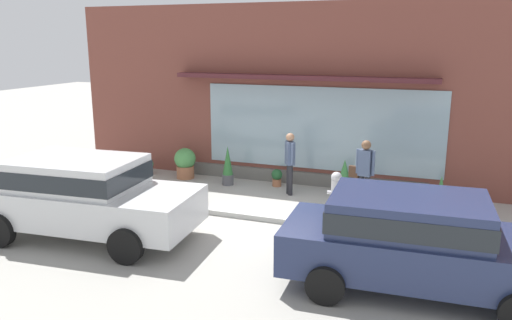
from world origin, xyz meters
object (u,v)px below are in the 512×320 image
(potted_plant_by_entrance, at_px, (185,162))
(potted_plant_window_right, at_px, (344,177))
(pedestrian_with_handbag, at_px, (364,169))
(potted_plant_near_hydrant, at_px, (149,166))
(potted_plant_doorstep, at_px, (228,166))
(fire_hydrant, at_px, (336,192))
(pedestrian_passerby, at_px, (290,159))
(parked_car_silver, at_px, (84,193))
(potted_plant_window_left, at_px, (441,192))
(potted_plant_trailing_edge, at_px, (277,177))
(parked_car_navy, at_px, (415,238))

(potted_plant_by_entrance, height_order, potted_plant_window_right, potted_plant_by_entrance)
(potted_plant_window_right, bearing_deg, pedestrian_with_handbag, -60.55)
(potted_plant_near_hydrant, bearing_deg, potted_plant_doorstep, -5.45)
(fire_hydrant, xyz_separation_m, pedestrian_passerby, (-1.42, 0.89, 0.48))
(parked_car_silver, distance_m, potted_plant_window_left, 8.31)
(pedestrian_with_handbag, xyz_separation_m, potted_plant_near_hydrant, (-6.64, 1.05, -0.75))
(parked_car_silver, distance_m, potted_plant_window_right, 6.68)
(potted_plant_window_right, bearing_deg, potted_plant_doorstep, -172.54)
(potted_plant_trailing_edge, bearing_deg, potted_plant_window_left, -3.33)
(potted_plant_window_right, bearing_deg, pedestrian_passerby, -152.04)
(fire_hydrant, xyz_separation_m, potted_plant_doorstep, (-3.31, 1.16, 0.05))
(pedestrian_passerby, distance_m, potted_plant_trailing_edge, 1.09)
(parked_car_navy, height_order, potted_plant_doorstep, parked_car_navy)
(pedestrian_with_handbag, height_order, potted_plant_by_entrance, pedestrian_with_handbag)
(pedestrian_passerby, distance_m, potted_plant_near_hydrant, 4.73)
(potted_plant_window_left, relative_size, potted_plant_by_entrance, 0.85)
(pedestrian_with_handbag, height_order, pedestrian_passerby, pedestrian_with_handbag)
(pedestrian_passerby, bearing_deg, potted_plant_near_hydrant, -132.05)
(potted_plant_by_entrance, bearing_deg, fire_hydrant, -16.04)
(pedestrian_passerby, height_order, potted_plant_window_right, pedestrian_passerby)
(potted_plant_window_left, bearing_deg, parked_car_navy, -94.26)
(pedestrian_passerby, distance_m, parked_car_navy, 5.49)
(pedestrian_with_handbag, relative_size, potted_plant_near_hydrant, 3.74)
(potted_plant_doorstep, distance_m, potted_plant_window_right, 3.24)
(fire_hydrant, height_order, pedestrian_passerby, pedestrian_passerby)
(fire_hydrant, xyz_separation_m, potted_plant_window_right, (-0.10, 1.58, -0.05))
(potted_plant_doorstep, bearing_deg, potted_plant_trailing_edge, 14.43)
(potted_plant_window_left, xyz_separation_m, potted_plant_by_entrance, (-7.10, 0.11, 0.11))
(pedestrian_passerby, bearing_deg, potted_plant_window_right, 82.55)
(pedestrian_with_handbag, distance_m, potted_plant_window_left, 2.05)
(potted_plant_by_entrance, relative_size, potted_plant_near_hydrant, 1.99)
(pedestrian_with_handbag, distance_m, potted_plant_doorstep, 4.00)
(parked_car_navy, distance_m, potted_plant_doorstep, 7.02)
(potted_plant_trailing_edge, bearing_deg, potted_plant_by_entrance, -177.20)
(fire_hydrant, bearing_deg, parked_car_navy, -59.96)
(potted_plant_near_hydrant, bearing_deg, parked_car_silver, -72.40)
(potted_plant_near_hydrant, bearing_deg, potted_plant_trailing_edge, 1.16)
(parked_car_navy, relative_size, potted_plant_window_right, 4.97)
(pedestrian_with_handbag, relative_size, parked_car_navy, 0.38)
(potted_plant_window_right, bearing_deg, potted_plant_trailing_edge, -177.68)
(potted_plant_window_left, bearing_deg, potted_plant_window_right, 172.36)
(fire_hydrant, height_order, potted_plant_doorstep, potted_plant_doorstep)
(potted_plant_window_left, xyz_separation_m, potted_plant_trailing_edge, (-4.30, 0.25, -0.10))
(potted_plant_by_entrance, xyz_separation_m, potted_plant_near_hydrant, (-1.29, 0.05, -0.24))
(pedestrian_with_handbag, xyz_separation_m, potted_plant_by_entrance, (-5.35, 0.99, -0.50))
(pedestrian_passerby, bearing_deg, parked_car_navy, 2.82)
(potted_plant_doorstep, bearing_deg, potted_plant_window_right, 7.46)
(fire_hydrant, bearing_deg, pedestrian_with_handbag, 32.92)
(parked_car_navy, relative_size, potted_plant_trailing_edge, 9.20)
(potted_plant_by_entrance, height_order, potted_plant_doorstep, potted_plant_doorstep)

